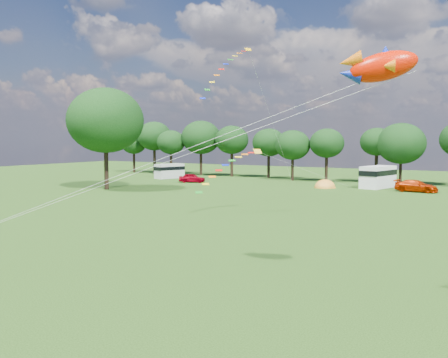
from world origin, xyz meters
The scene contains 11 objects.
ground_plane centered at (0.00, 0.00, 0.00)m, with size 180.00×180.00×0.00m, color black.
tree_line centered at (5.30, 54.99, 6.35)m, with size 102.98×10.98×10.27m.
big_tree centered at (-30.00, 28.00, 9.02)m, with size 10.00×10.00×13.28m.
car_a centered at (-26.06, 42.14, 0.68)m, with size 1.60×4.07×1.36m, color #8E0011.
car_c centered at (5.70, 45.33, 0.75)m, with size 2.10×5.00×1.50m, color #AB2500.
campervan_a centered at (-33.80, 46.70, 1.30)m, with size 3.46×5.35×2.43m.
campervan_c centered at (0.28, 48.21, 1.59)m, with size 3.84×6.45×2.96m.
tent_orange centered at (-5.85, 44.45, 0.02)m, with size 2.91×3.19×2.28m.
fish_kite centered at (11.78, 0.16, 9.52)m, with size 3.31×1.80×1.73m.
streamer_kite_a centered at (-10.30, 26.34, 14.50)m, with size 3.40×5.64×5.79m.
streamer_kite_b centered at (-5.08, 18.14, 4.44)m, with size 4.38×4.79×3.84m.
Camera 1 is at (16.87, -20.23, 6.68)m, focal length 40.00 mm.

